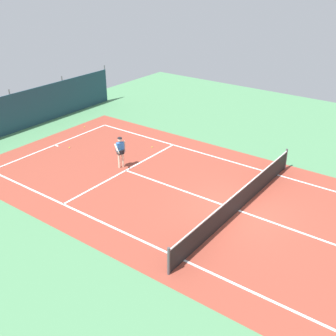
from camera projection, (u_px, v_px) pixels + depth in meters
ground_plane at (238, 211)px, 17.66m from camera, size 36.00×36.00×0.00m
court_surface at (238, 211)px, 17.66m from camera, size 11.02×26.60×0.01m
tennis_net at (239, 200)px, 17.43m from camera, size 10.12×0.10×1.10m
back_fence at (10, 120)px, 25.91m from camera, size 16.30×0.98×2.70m
tennis_player at (120, 150)px, 20.98m from camera, size 0.85×0.64×1.64m
tennis_ball_near_player at (84, 127)px, 26.61m from camera, size 0.07×0.07×0.07m
tennis_ball_midcourt at (69, 148)px, 23.61m from camera, size 0.07×0.07×0.07m
tennis_ball_by_sideline at (152, 147)px, 23.68m from camera, size 0.07×0.07×0.07m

